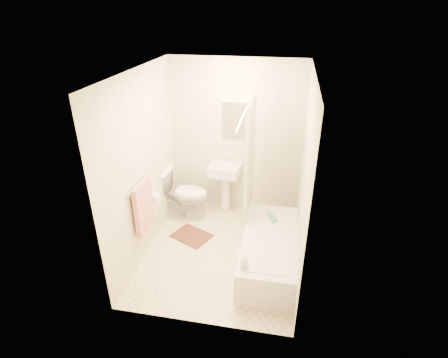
% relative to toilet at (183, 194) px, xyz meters
% --- Properties ---
extents(floor, '(2.40, 2.40, 0.00)m').
position_rel_toilet_xyz_m(floor, '(0.75, -0.80, -0.39)').
color(floor, beige).
rests_on(floor, ground).
extents(ceiling, '(2.40, 2.40, 0.00)m').
position_rel_toilet_xyz_m(ceiling, '(0.75, -0.80, 2.01)').
color(ceiling, white).
rests_on(ceiling, ground).
extents(wall_back, '(2.00, 0.02, 2.40)m').
position_rel_toilet_xyz_m(wall_back, '(0.75, 0.40, 0.81)').
color(wall_back, beige).
rests_on(wall_back, ground).
extents(wall_left, '(0.02, 2.40, 2.40)m').
position_rel_toilet_xyz_m(wall_left, '(-0.25, -0.80, 0.81)').
color(wall_left, beige).
rests_on(wall_left, ground).
extents(wall_right, '(0.02, 2.40, 2.40)m').
position_rel_toilet_xyz_m(wall_right, '(1.75, -0.80, 0.81)').
color(wall_right, beige).
rests_on(wall_right, ground).
extents(mirror, '(0.40, 0.03, 0.55)m').
position_rel_toilet_xyz_m(mirror, '(0.75, 0.38, 1.11)').
color(mirror, white).
rests_on(mirror, wall_back).
extents(curtain_rod, '(0.03, 1.70, 0.03)m').
position_rel_toilet_xyz_m(curtain_rod, '(1.05, -0.70, 1.61)').
color(curtain_rod, silver).
rests_on(curtain_rod, wall_back).
extents(shower_curtain, '(0.04, 0.80, 1.55)m').
position_rel_toilet_xyz_m(shower_curtain, '(1.05, -0.30, 0.83)').
color(shower_curtain, silver).
rests_on(shower_curtain, curtain_rod).
extents(towel_bar, '(0.02, 0.60, 0.02)m').
position_rel_toilet_xyz_m(towel_bar, '(-0.21, -1.05, 0.71)').
color(towel_bar, silver).
rests_on(towel_bar, wall_left).
extents(towel, '(0.06, 0.45, 0.66)m').
position_rel_toilet_xyz_m(towel, '(-0.18, -1.05, 0.39)').
color(towel, '#CC7266').
rests_on(towel, towel_bar).
extents(toilet_paper, '(0.11, 0.12, 0.12)m').
position_rel_toilet_xyz_m(toilet_paper, '(-0.18, -0.68, 0.31)').
color(toilet_paper, white).
rests_on(toilet_paper, wall_left).
extents(toilet, '(0.81, 0.46, 0.79)m').
position_rel_toilet_xyz_m(toilet, '(0.00, 0.00, 0.00)').
color(toilet, silver).
rests_on(toilet, floor).
extents(sink, '(0.50, 0.42, 0.90)m').
position_rel_toilet_xyz_m(sink, '(0.62, 0.26, 0.06)').
color(sink, silver).
rests_on(sink, floor).
extents(bathtub, '(0.67, 1.54, 0.43)m').
position_rel_toilet_xyz_m(bathtub, '(1.41, -0.93, -0.18)').
color(bathtub, silver).
rests_on(bathtub, floor).
extents(bath_mat, '(0.65, 0.58, 0.02)m').
position_rel_toilet_xyz_m(bath_mat, '(0.26, -0.53, -0.38)').
color(bath_mat, '#552F21').
rests_on(bath_mat, floor).
extents(soap_bottle, '(0.10, 0.10, 0.17)m').
position_rel_toilet_xyz_m(soap_bottle, '(1.17, -1.54, 0.12)').
color(soap_bottle, silver).
rests_on(soap_bottle, bathtub).
extents(scrub_brush, '(0.15, 0.23, 0.04)m').
position_rel_toilet_xyz_m(scrub_brush, '(1.41, -0.50, 0.06)').
color(scrub_brush, '#3DB46D').
rests_on(scrub_brush, bathtub).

